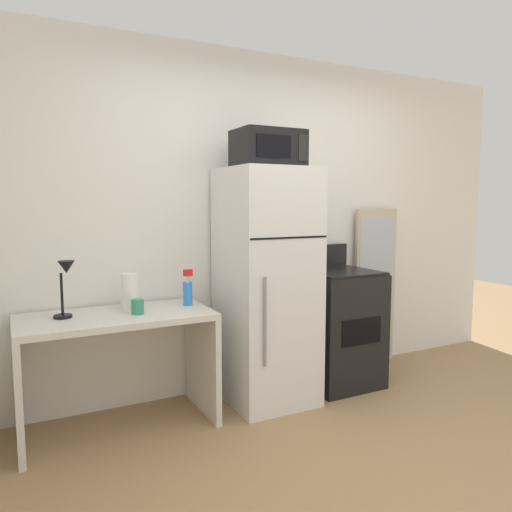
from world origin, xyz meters
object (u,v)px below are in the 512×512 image
(spray_bottle, at_px, (188,291))
(oven_range, at_px, (337,326))
(leaning_mirror, at_px, (375,287))
(microwave, at_px, (268,149))
(paper_towel_roll, at_px, (130,291))
(desk_lamp, at_px, (65,279))
(coffee_mug, at_px, (138,307))
(desk, at_px, (117,348))
(refrigerator, at_px, (266,286))

(spray_bottle, height_order, oven_range, oven_range)
(leaning_mirror, bearing_deg, spray_bottle, -173.65)
(spray_bottle, distance_m, microwave, 1.14)
(leaning_mirror, bearing_deg, paper_towel_roll, -175.97)
(microwave, bearing_deg, oven_range, 4.12)
(desk_lamp, relative_size, coffee_mug, 3.72)
(microwave, height_order, oven_range, microwave)
(desk, relative_size, oven_range, 1.09)
(coffee_mug, height_order, refrigerator, refrigerator)
(refrigerator, xyz_separation_m, leaning_mirror, (1.27, 0.28, -0.15))
(spray_bottle, height_order, refrigerator, refrigerator)
(desk, xyz_separation_m, refrigerator, (1.07, -0.02, 0.32))
(paper_towel_roll, bearing_deg, microwave, -8.66)
(refrigerator, distance_m, oven_range, 0.76)
(desk, height_order, coffee_mug, coffee_mug)
(desk, height_order, spray_bottle, spray_bottle)
(desk, distance_m, microwave, 1.69)
(spray_bottle, xyz_separation_m, leaning_mirror, (1.84, 0.20, -0.15))
(coffee_mug, bearing_deg, refrigerator, 1.86)
(spray_bottle, relative_size, microwave, 0.54)
(oven_range, distance_m, leaning_mirror, 0.70)
(desk_lamp, xyz_separation_m, coffee_mug, (0.41, -0.09, -0.19))
(paper_towel_roll, height_order, refrigerator, refrigerator)
(refrigerator, bearing_deg, desk_lamp, 177.52)
(paper_towel_roll, relative_size, microwave, 0.52)
(paper_towel_roll, xyz_separation_m, oven_range, (1.62, -0.10, -0.40))
(desk, relative_size, desk_lamp, 3.39)
(desk_lamp, xyz_separation_m, oven_range, (2.02, -0.03, -0.52))
(paper_towel_roll, relative_size, refrigerator, 0.14)
(desk_lamp, height_order, paper_towel_roll, desk_lamp)
(desk_lamp, bearing_deg, oven_range, -0.92)
(desk, relative_size, microwave, 2.60)
(coffee_mug, relative_size, refrigerator, 0.06)
(coffee_mug, height_order, leaning_mirror, leaning_mirror)
(desk_lamp, height_order, refrigerator, refrigerator)
(paper_towel_roll, height_order, microwave, microwave)
(desk, relative_size, leaning_mirror, 0.85)
(paper_towel_roll, height_order, oven_range, oven_range)
(desk_lamp, xyz_separation_m, paper_towel_roll, (0.40, 0.07, -0.12))
(coffee_mug, distance_m, microwave, 1.40)
(spray_bottle, relative_size, refrigerator, 0.15)
(spray_bottle, bearing_deg, coffee_mug, -163.91)
(refrigerator, xyz_separation_m, microwave, (0.00, -0.02, 0.98))
(microwave, xyz_separation_m, leaning_mirror, (1.27, 0.30, -1.13))
(refrigerator, bearing_deg, microwave, -89.69)
(desk, height_order, leaning_mirror, leaning_mirror)
(desk_lamp, bearing_deg, spray_bottle, 1.31)
(coffee_mug, height_order, oven_range, oven_range)
(refrigerator, relative_size, leaning_mirror, 1.21)
(desk_lamp, bearing_deg, paper_towel_roll, 9.37)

